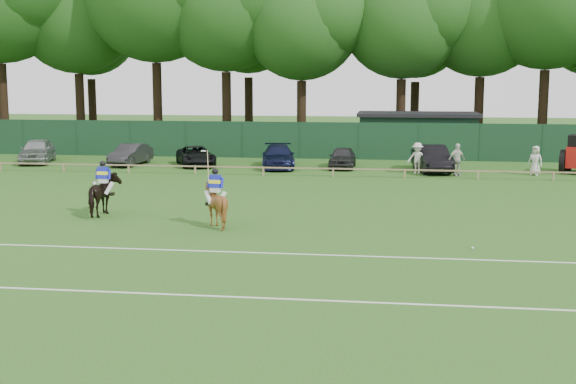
% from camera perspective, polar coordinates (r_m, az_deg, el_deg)
% --- Properties ---
extents(ground, '(160.00, 160.00, 0.00)m').
position_cam_1_polar(ground, '(26.01, -2.00, -4.03)').
color(ground, '#1E4C14').
rests_on(ground, ground).
extents(horse_dark, '(0.95, 2.03, 1.71)m').
position_cam_1_polar(horse_dark, '(32.29, -13.49, -0.21)').
color(horse_dark, black).
rests_on(horse_dark, ground).
extents(horse_chestnut, '(1.54, 1.69, 1.68)m').
position_cam_1_polar(horse_chestnut, '(29.22, -5.39, -0.96)').
color(horse_chestnut, brown).
rests_on(horse_chestnut, ground).
extents(sedan_silver, '(3.07, 4.99, 1.59)m').
position_cam_1_polar(sedan_silver, '(52.61, -18.08, 2.92)').
color(sedan_silver, '#96999B').
rests_on(sedan_silver, ground).
extents(sedan_grey, '(1.82, 4.17, 1.33)m').
position_cam_1_polar(sedan_grey, '(49.86, -11.60, 2.73)').
color(sedan_grey, '#29292B').
rests_on(sedan_grey, ground).
extents(suv_black, '(3.64, 4.88, 1.23)m').
position_cam_1_polar(suv_black, '(48.79, -6.84, 2.66)').
color(suv_black, black).
rests_on(suv_black, ground).
extents(sedan_navy, '(2.69, 5.04, 1.39)m').
position_cam_1_polar(sedan_navy, '(47.35, -0.73, 2.63)').
color(sedan_navy, black).
rests_on(sedan_navy, ground).
extents(hatch_grey, '(1.56, 3.83, 1.30)m').
position_cam_1_polar(hatch_grey, '(47.41, 4.05, 2.57)').
color(hatch_grey, '#2B2B2D').
rests_on(hatch_grey, ground).
extents(estate_black, '(2.45, 4.94, 1.56)m').
position_cam_1_polar(estate_black, '(46.37, 10.61, 2.46)').
color(estate_black, black).
rests_on(estate_black, ground).
extents(spectator_left, '(1.23, 0.79, 1.81)m').
position_cam_1_polar(spectator_left, '(45.20, 9.57, 2.49)').
color(spectator_left, beige).
rests_on(spectator_left, ground).
extents(spectator_mid, '(1.15, 0.95, 1.84)m').
position_cam_1_polar(spectator_mid, '(44.76, 12.40, 2.36)').
color(spectator_mid, silver).
rests_on(spectator_mid, ground).
extents(spectator_right, '(0.98, 0.88, 1.69)m').
position_cam_1_polar(spectator_right, '(46.11, 17.86, 2.23)').
color(spectator_right, beige).
rests_on(spectator_right, ground).
extents(rider_dark, '(0.94, 0.37, 1.41)m').
position_cam_1_polar(rider_dark, '(32.17, -13.55, 1.12)').
color(rider_dark, silver).
rests_on(rider_dark, ground).
extents(rider_chestnut, '(0.93, 0.63, 2.05)m').
position_cam_1_polar(rider_chestnut, '(29.09, -5.43, 0.51)').
color(rider_chestnut, silver).
rests_on(rider_chestnut, ground).
extents(polo_ball, '(0.09, 0.09, 0.09)m').
position_cam_1_polar(polo_ball, '(26.25, 13.51, -4.05)').
color(polo_ball, silver).
rests_on(polo_ball, ground).
extents(pitch_lines, '(60.00, 5.10, 0.01)m').
position_cam_1_polar(pitch_lines, '(22.67, -3.52, -5.95)').
color(pitch_lines, silver).
rests_on(pitch_lines, ground).
extents(pitch_rail, '(62.10, 0.10, 0.50)m').
position_cam_1_polar(pitch_rail, '(43.53, 2.05, 1.75)').
color(pitch_rail, '#997F5B').
rests_on(pitch_rail, ground).
extents(perimeter_fence, '(92.08, 0.08, 2.50)m').
position_cam_1_polar(perimeter_fence, '(52.36, 3.06, 3.82)').
color(perimeter_fence, '#14351E').
rests_on(perimeter_fence, ground).
extents(utility_shed, '(8.40, 4.40, 3.04)m').
position_cam_1_polar(utility_shed, '(55.17, 9.57, 4.26)').
color(utility_shed, '#14331E').
rests_on(utility_shed, ground).
extents(tree_row, '(96.00, 12.00, 21.00)m').
position_cam_1_polar(tree_row, '(60.31, 5.59, 3.25)').
color(tree_row, '#26561C').
rests_on(tree_row, ground).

